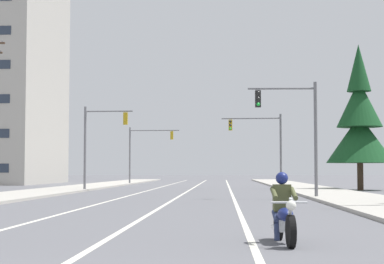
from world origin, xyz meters
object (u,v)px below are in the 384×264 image
(motorcycle_with_rider, at_px, (284,215))
(traffic_signal_mid_left, at_px, (144,146))
(traffic_signal_near_right, at_px, (297,123))
(traffic_signal_mid_right, at_px, (263,139))
(traffic_signal_near_left, at_px, (98,136))
(conifer_tree_right_verge_far, at_px, (359,123))

(motorcycle_with_rider, xyz_separation_m, traffic_signal_mid_left, (-9.71, 56.95, 3.55))
(traffic_signal_near_right, relative_size, traffic_signal_mid_left, 1.00)
(traffic_signal_mid_right, bearing_deg, traffic_signal_near_right, -88.51)
(motorcycle_with_rider, relative_size, traffic_signal_near_right, 0.35)
(traffic_signal_near_right, bearing_deg, traffic_signal_near_left, 135.61)
(traffic_signal_near_left, relative_size, traffic_signal_mid_right, 1.00)
(motorcycle_with_rider, bearing_deg, conifer_tree_right_verge_far, 75.86)
(motorcycle_with_rider, relative_size, traffic_signal_near_left, 0.35)
(motorcycle_with_rider, bearing_deg, traffic_signal_mid_left, 99.68)
(traffic_signal_near_right, distance_m, traffic_signal_mid_left, 37.86)
(traffic_signal_mid_left, bearing_deg, traffic_signal_mid_right, -53.40)
(traffic_signal_near_right, height_order, traffic_signal_mid_left, same)
(traffic_signal_mid_left, bearing_deg, traffic_signal_near_right, -70.88)
(traffic_signal_near_left, height_order, traffic_signal_mid_left, same)
(traffic_signal_near_right, relative_size, traffic_signal_near_left, 1.00)
(motorcycle_with_rider, height_order, traffic_signal_near_right, traffic_signal_near_right)
(traffic_signal_near_left, bearing_deg, motorcycle_with_rider, -73.04)
(traffic_signal_mid_left, bearing_deg, traffic_signal_near_left, -91.59)
(traffic_signal_near_left, distance_m, conifer_tree_right_verge_far, 19.77)
(traffic_signal_near_right, distance_m, conifer_tree_right_verge_far, 16.76)
(traffic_signal_near_right, xyz_separation_m, traffic_signal_mid_right, (-0.51, 19.76, 0.09))
(motorcycle_with_rider, relative_size, traffic_signal_mid_left, 0.35)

